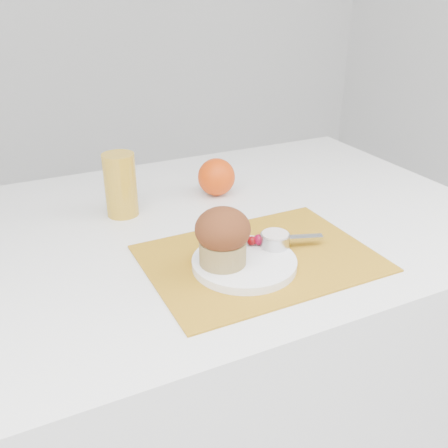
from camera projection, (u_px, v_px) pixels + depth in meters
name	position (u px, v px, depth m)	size (l,w,h in m)	color
table	(210.00, 362.00, 1.20)	(1.20, 0.80, 0.75)	white
placemat	(260.00, 258.00, 0.89)	(0.40, 0.29, 0.00)	#B27A18
plate	(244.00, 263.00, 0.86)	(0.18, 0.18, 0.01)	white
ramekin	(275.00, 240.00, 0.89)	(0.05, 0.05, 0.02)	#B9B8BD
cream	(275.00, 235.00, 0.89)	(0.05, 0.05, 0.01)	silver
raspberry_near	(252.00, 241.00, 0.90)	(0.02, 0.02, 0.02)	#4E0203
raspberry_far	(259.00, 240.00, 0.90)	(0.02, 0.02, 0.02)	#60021A
butter_knife	(271.00, 239.00, 0.92)	(0.19, 0.02, 0.00)	silver
orange	(216.00, 177.00, 1.14)	(0.09, 0.09, 0.09)	#DF4207
juice_glass	(121.00, 185.00, 1.03)	(0.07, 0.07, 0.13)	gold
muffin	(223.00, 236.00, 0.82)	(0.10, 0.10, 0.10)	#9F864D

